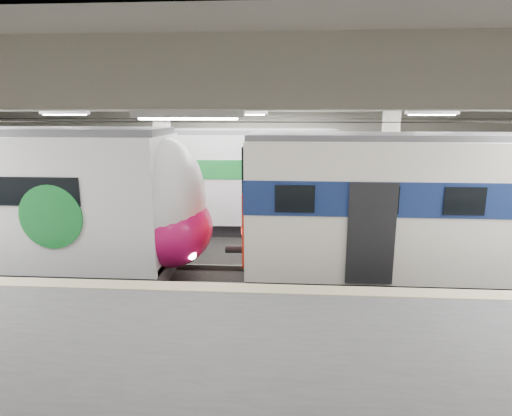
{
  "coord_description": "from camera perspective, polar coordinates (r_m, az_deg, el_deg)",
  "views": [
    {
      "loc": [
        1.39,
        -12.18,
        4.98
      ],
      "look_at": [
        0.49,
        1.0,
        2.0
      ],
      "focal_mm": 30.0,
      "sensor_mm": 36.0,
      "label": 1
    }
  ],
  "objects": [
    {
      "name": "older_rer",
      "position": [
        13.62,
        27.56,
        -0.08
      ],
      "size": [
        13.3,
        2.94,
        4.39
      ],
      "color": "white",
      "rests_on": "ground"
    },
    {
      "name": "station_hall",
      "position": [
        10.68,
        -3.62,
        3.33
      ],
      "size": [
        36.0,
        24.0,
        5.75
      ],
      "color": "black",
      "rests_on": "ground"
    },
    {
      "name": "modern_emu",
      "position": [
        15.15,
        -30.68,
        0.43
      ],
      "size": [
        14.06,
        2.9,
        4.52
      ],
      "color": "white",
      "rests_on": "ground"
    },
    {
      "name": "far_train",
      "position": [
        18.47,
        -10.42,
        3.88
      ],
      "size": [
        13.4,
        3.18,
        4.28
      ],
      "rotation": [
        0.0,
        0.0,
        0.04
      ],
      "color": "white",
      "rests_on": "ground"
    }
  ]
}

